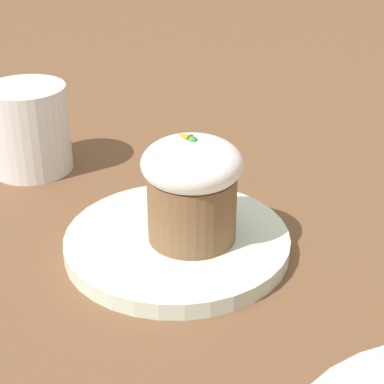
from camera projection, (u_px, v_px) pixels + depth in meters
ground_plane at (177, 249)px, 0.58m from camera, size 4.00×4.00×0.00m
dessert_plate at (177, 242)px, 0.58m from camera, size 0.20×0.20×0.02m
carrot_cake at (192, 187)px, 0.55m from camera, size 0.09×0.09×0.10m
spoon at (173, 224)px, 0.58m from camera, size 0.10×0.07×0.01m
coffee_cup at (28, 128)px, 0.71m from camera, size 0.12×0.09×0.10m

